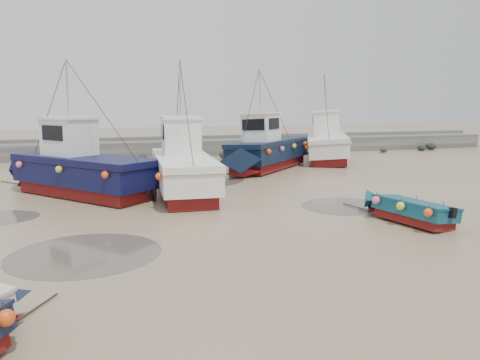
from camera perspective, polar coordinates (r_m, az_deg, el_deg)
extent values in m
plane|color=tan|center=(16.07, -3.27, -6.32)|extent=(120.00, 120.00, 0.00)
cube|color=slate|center=(37.42, -10.63, 3.76)|extent=(60.00, 2.20, 1.20)
cube|color=slate|center=(38.56, -10.83, 5.01)|extent=(60.00, 0.60, 0.25)
ellipsoid|color=black|center=(35.37, -1.90, 3.08)|extent=(0.84, 0.86, 0.51)
ellipsoid|color=black|center=(37.56, 1.54, 3.55)|extent=(0.98, 1.07, 0.72)
ellipsoid|color=black|center=(39.00, 10.97, 3.51)|extent=(0.78, 0.90, 0.59)
ellipsoid|color=black|center=(43.91, 21.24, 3.67)|extent=(0.68, 0.72, 0.52)
ellipsoid|color=black|center=(41.14, 17.09, 3.48)|extent=(0.60, 0.70, 0.31)
ellipsoid|color=black|center=(35.82, -18.50, 2.74)|extent=(0.99, 0.80, 0.58)
ellipsoid|color=black|center=(38.38, 8.18, 3.36)|extent=(0.54, 0.46, 0.30)
ellipsoid|color=black|center=(37.62, 4.55, 3.34)|extent=(0.61, 0.47, 0.46)
ellipsoid|color=black|center=(44.94, 22.26, 3.84)|extent=(0.92, 0.97, 0.58)
ellipsoid|color=black|center=(35.62, -17.28, 2.56)|extent=(0.61, 0.53, 0.32)
ellipsoid|color=black|center=(38.67, 6.05, 3.52)|extent=(0.67, 0.55, 0.43)
ellipsoid|color=black|center=(35.15, -25.27, 2.24)|extent=(1.09, 0.88, 0.72)
ellipsoid|color=black|center=(35.21, -22.09, 2.22)|extent=(0.65, 0.60, 0.37)
ellipsoid|color=black|center=(36.99, 4.55, 3.38)|extent=(0.88, 0.64, 0.62)
ellipsoid|color=black|center=(35.01, -11.76, 2.69)|extent=(0.64, 0.62, 0.48)
ellipsoid|color=black|center=(37.45, 1.66, 3.31)|extent=(0.55, 0.45, 0.29)
cylinder|color=#514A3F|center=(14.56, -18.37, -8.54)|extent=(4.44, 4.44, 0.01)
cylinder|color=#514A3F|center=(20.29, 12.57, -3.10)|extent=(3.64, 3.64, 0.01)
cylinder|color=#514A3F|center=(26.26, -5.71, 0.02)|extent=(5.77, 5.77, 0.01)
cylinder|color=black|center=(11.11, -24.29, -14.64)|extent=(0.97, 1.79, 0.04)
sphere|color=#E14E16|center=(9.25, -25.99, -15.78)|extent=(0.30, 0.30, 0.30)
cube|color=maroon|center=(18.14, 20.31, -4.56)|extent=(1.78, 2.88, 0.30)
cube|color=#0E4457|center=(18.06, 20.38, -3.40)|extent=(2.02, 3.13, 0.45)
pyramid|color=#0E4457|center=(19.11, 16.30, -1.09)|extent=(1.46, 1.03, 0.90)
cube|color=brown|center=(18.02, 20.41, -2.89)|extent=(1.65, 2.61, 0.10)
cube|color=#0E4457|center=(18.00, 20.43, -2.61)|extent=(2.09, 3.20, 0.07)
cube|color=black|center=(17.15, 24.33, -3.75)|extent=(0.26, 0.23, 0.35)
cylinder|color=black|center=(19.85, 14.46, -3.40)|extent=(0.56, 1.94, 0.04)
sphere|color=#E14E16|center=(16.75, 21.76, -4.13)|extent=(0.30, 0.30, 0.30)
sphere|color=#E14E16|center=(18.31, 23.33, -3.08)|extent=(0.30, 0.30, 0.30)
sphere|color=#E14E16|center=(17.44, 18.79, -3.41)|extent=(0.30, 0.30, 0.30)
sphere|color=#E14E16|center=(18.98, 20.54, -2.46)|extent=(0.30, 0.30, 0.30)
sphere|color=#E14E16|center=(18.18, 16.05, -2.73)|extent=(0.30, 0.30, 0.30)
cube|color=maroon|center=(22.95, -18.29, -1.18)|extent=(6.18, 6.48, 0.55)
cube|color=#0B0D34|center=(22.83, -18.39, 0.67)|extent=(6.80, 7.11, 0.95)
pyramid|color=#0B0D34|center=(26.08, -24.39, 2.93)|extent=(2.86, 2.78, 1.40)
cube|color=brown|center=(22.75, -18.47, 1.95)|extent=(6.61, 6.92, 0.08)
cube|color=#0B0D34|center=(22.74, -18.48, 2.30)|extent=(6.95, 7.26, 0.30)
cube|color=white|center=(23.41, -20.17, 4.79)|extent=(2.68, 2.69, 1.70)
cube|color=white|center=(23.35, -20.31, 7.02)|extent=(2.89, 2.91, 0.12)
cube|color=black|center=(24.20, -21.71, 5.45)|extent=(1.16, 1.07, 0.68)
cylinder|color=#B7B7B2|center=(23.34, -20.51, 10.35)|extent=(0.10, 0.10, 2.60)
cylinder|color=black|center=(27.26, -25.48, -0.49)|extent=(2.06, 2.25, 0.05)
sphere|color=#FF6683|center=(19.70, -16.19, 0.43)|extent=(0.30, 0.30, 0.30)
sphere|color=#FF6683|center=(22.64, -13.37, 1.74)|extent=(0.30, 0.30, 0.30)
sphere|color=#FF6683|center=(21.92, -21.26, 1.07)|extent=(0.30, 0.30, 0.30)
sphere|color=#FF6683|center=(24.77, -18.10, 2.20)|extent=(0.30, 0.30, 0.30)
sphere|color=#FF6683|center=(24.28, -25.37, 1.59)|extent=(0.30, 0.30, 0.30)
cube|color=maroon|center=(22.05, -6.83, -1.19)|extent=(2.30, 6.67, 0.55)
cube|color=white|center=(21.92, -6.87, 0.74)|extent=(2.68, 7.17, 0.95)
pyramid|color=white|center=(25.86, -8.01, 3.67)|extent=(2.48, 1.51, 1.40)
cube|color=brown|center=(21.84, -6.90, 2.07)|extent=(2.57, 7.00, 0.08)
cube|color=white|center=(21.82, -6.91, 2.44)|extent=(2.73, 7.33, 0.30)
cube|color=white|center=(22.68, -7.26, 5.17)|extent=(1.77, 2.06, 1.70)
cube|color=white|center=(22.62, -7.31, 7.47)|extent=(1.91, 2.22, 0.12)
cube|color=black|center=(23.67, -7.55, 5.98)|extent=(1.44, 0.10, 0.68)
cylinder|color=#B7B7B2|center=(22.61, -7.38, 10.92)|extent=(0.10, 0.10, 2.60)
cylinder|color=black|center=(27.21, -8.16, 0.37)|extent=(0.16, 3.00, 0.05)
sphere|color=#FF6683|center=(18.97, -9.86, 0.33)|extent=(0.30, 0.30, 0.30)
sphere|color=#FF6683|center=(20.41, -2.60, 1.14)|extent=(0.30, 0.30, 0.30)
sphere|color=#FF6683|center=(21.19, -10.29, 1.31)|extent=(0.30, 0.30, 0.30)
sphere|color=#FF6683|center=(22.61, -3.71, 1.98)|extent=(0.30, 0.30, 0.30)
sphere|color=#FF6683|center=(23.42, -10.63, 2.10)|extent=(0.30, 0.30, 0.30)
sphere|color=#FF6683|center=(24.81, -4.62, 2.67)|extent=(0.30, 0.30, 0.30)
cube|color=maroon|center=(30.37, 3.58, 1.90)|extent=(6.18, 6.14, 0.55)
cube|color=black|center=(30.28, 3.59, 3.31)|extent=(6.79, 6.75, 0.95)
pyramid|color=black|center=(26.63, -0.24, 3.94)|extent=(2.80, 2.81, 1.40)
cube|color=brown|center=(30.22, 3.60, 4.28)|extent=(6.60, 6.56, 0.08)
cube|color=black|center=(30.21, 3.61, 4.54)|extent=(6.94, 6.90, 0.30)
cube|color=white|center=(29.28, 2.80, 6.29)|extent=(2.67, 2.67, 1.70)
cube|color=white|center=(29.23, 2.82, 8.07)|extent=(2.89, 2.89, 0.12)
cube|color=black|center=(28.36, 1.87, 6.69)|extent=(1.10, 1.11, 0.68)
cylinder|color=#B7B7B2|center=(29.22, 2.84, 10.73)|extent=(0.10, 0.10, 2.60)
cylinder|color=black|center=(25.90, -1.48, -0.02)|extent=(2.17, 2.14, 0.05)
sphere|color=#FF6683|center=(32.22, 8.02, 4.26)|extent=(0.30, 0.30, 0.30)
sphere|color=#FF6683|center=(32.51, 2.83, 4.40)|extent=(0.30, 0.30, 0.30)
sphere|color=#FF6683|center=(30.51, 6.73, 3.98)|extent=(0.30, 0.30, 0.30)
sphere|color=#FF6683|center=(30.87, 1.27, 4.11)|extent=(0.30, 0.30, 0.30)
sphere|color=#FF6683|center=(28.81, 5.28, 3.66)|extent=(0.30, 0.30, 0.30)
sphere|color=#FF6683|center=(29.25, -0.46, 3.80)|extent=(0.30, 0.30, 0.30)
sphere|color=#FF6683|center=(27.13, 3.65, 3.30)|extent=(0.30, 0.30, 0.30)
cube|color=maroon|center=(34.12, 10.70, 2.63)|extent=(4.45, 6.29, 0.55)
cube|color=silver|center=(34.03, 10.74, 3.88)|extent=(4.99, 6.84, 0.95)
pyramid|color=silver|center=(37.66, 10.55, 5.52)|extent=(3.00, 2.38, 1.40)
cube|color=brown|center=(33.98, 10.77, 4.74)|extent=(4.83, 6.67, 0.08)
cube|color=silver|center=(33.97, 10.78, 4.98)|extent=(5.09, 6.99, 0.30)
cube|color=white|center=(34.76, 10.77, 6.69)|extent=(2.51, 2.58, 1.70)
cube|color=white|center=(34.73, 10.82, 8.19)|extent=(2.71, 2.79, 0.12)
cube|color=black|center=(35.77, 10.72, 7.19)|extent=(1.46, 0.69, 0.68)
cylinder|color=#B7B7B2|center=(34.72, 10.89, 10.43)|extent=(0.10, 0.10, 2.60)
cylinder|color=black|center=(38.89, 10.41, 3.15)|extent=(1.27, 2.76, 0.05)
sphere|color=#FF6683|center=(31.47, 8.32, 4.12)|extent=(0.30, 0.30, 0.30)
sphere|color=#FF6683|center=(32.60, 13.42, 4.15)|extent=(0.30, 0.30, 0.30)
sphere|color=#FF6683|center=(33.46, 8.32, 4.46)|extent=(0.30, 0.30, 0.30)
sphere|color=#FF6683|center=(34.59, 13.13, 4.48)|extent=(0.30, 0.30, 0.30)
sphere|color=#FF6683|center=(35.46, 8.32, 4.76)|extent=(0.30, 0.30, 0.30)
sphere|color=#FF6683|center=(36.58, 12.87, 4.77)|extent=(0.30, 0.30, 0.30)
imported|color=#191E3B|center=(21.00, -10.78, -2.61)|extent=(0.75, 0.58, 1.83)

